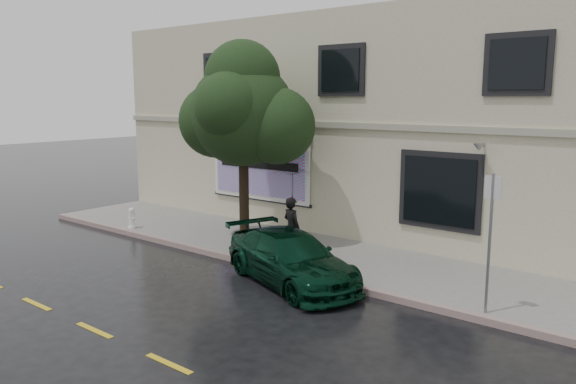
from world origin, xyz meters
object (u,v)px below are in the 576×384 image
Objects in this scene: street_tree at (243,114)px; fire_hydrant at (132,218)px; pedestrian at (292,228)px; car at (291,258)px.

fire_hydrant is at bearing -165.29° from street_tree.
street_tree is 7.75× the size of fire_hydrant.
pedestrian reaches higher than fire_hydrant.
street_tree is (-2.20, 0.51, 2.96)m from pedestrian.
car is at bearing 141.96° from pedestrian.
car reaches higher than fire_hydrant.
pedestrian is 3.72m from street_tree.
street_tree is at bearing 80.39° from car.
pedestrian is at bearing 57.63° from car.
fire_hydrant is (-4.07, -1.07, -3.45)m from street_tree.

